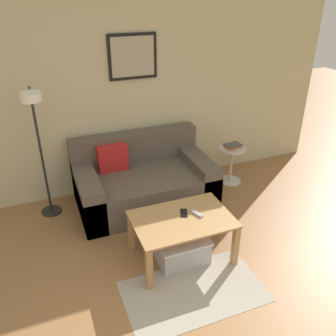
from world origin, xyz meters
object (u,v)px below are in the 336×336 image
at_px(side_table, 231,162).
at_px(remote_control, 196,213).
at_px(couch, 143,182).
at_px(floor_lamp, 37,133).
at_px(book_stack, 233,146).
at_px(coffee_table, 182,225).
at_px(cell_phone, 184,213).
at_px(storage_bin, 181,247).

height_order(side_table, remote_control, side_table).
height_order(couch, floor_lamp, floor_lamp).
xyz_separation_m(side_table, book_stack, (-0.00, -0.00, 0.23)).
xyz_separation_m(coffee_table, book_stack, (1.23, 1.16, 0.15)).
bearing_deg(side_table, cell_phone, -137.35).
bearing_deg(storage_bin, side_table, 43.18).
bearing_deg(cell_phone, couch, 116.13).
xyz_separation_m(side_table, cell_phone, (-1.18, -1.09, 0.16)).
relative_size(coffee_table, floor_lamp, 0.62).
relative_size(floor_lamp, book_stack, 6.46).
relative_size(book_stack, cell_phone, 1.70).
relative_size(couch, side_table, 3.20).
bearing_deg(cell_phone, storage_bin, -107.01).
bearing_deg(coffee_table, cell_phone, 56.39).
height_order(storage_bin, side_table, side_table).
distance_m(storage_bin, remote_control, 0.39).
xyz_separation_m(coffee_table, remote_control, (0.15, 0.01, 0.09)).
bearing_deg(book_stack, storage_bin, -136.86).
distance_m(couch, floor_lamp, 1.38).
distance_m(floor_lamp, side_table, 2.51).
relative_size(storage_bin, book_stack, 2.15).
relative_size(couch, floor_lamp, 1.05).
xyz_separation_m(floor_lamp, side_table, (2.38, 0.03, -0.78)).
relative_size(floor_lamp, side_table, 3.04).
relative_size(book_stack, remote_control, 1.59).
xyz_separation_m(storage_bin, side_table, (1.25, 1.17, 0.18)).
xyz_separation_m(side_table, remote_control, (-1.08, -1.15, 0.17)).
bearing_deg(remote_control, side_table, 26.21).
bearing_deg(couch, book_stack, 1.64).
height_order(coffee_table, floor_lamp, floor_lamp).
xyz_separation_m(couch, remote_control, (0.19, -1.11, 0.20)).
distance_m(coffee_table, floor_lamp, 1.77).
relative_size(couch, remote_control, 10.83).
distance_m(storage_bin, floor_lamp, 1.88).
distance_m(remote_control, cell_phone, 0.12).
bearing_deg(book_stack, cell_phone, -137.39).
bearing_deg(couch, side_table, 1.76).
xyz_separation_m(storage_bin, cell_phone, (0.06, 0.08, 0.34)).
relative_size(coffee_table, side_table, 1.88).
xyz_separation_m(coffee_table, storage_bin, (-0.02, -0.01, -0.25)).
relative_size(coffee_table, storage_bin, 1.86).
bearing_deg(side_table, storage_bin, -136.82).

